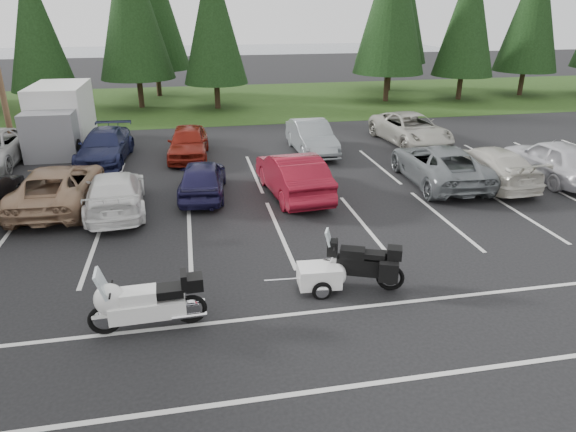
{
  "coord_description": "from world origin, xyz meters",
  "views": [
    {
      "loc": [
        -1.97,
        -13.06,
        6.43
      ],
      "look_at": [
        0.47,
        -0.5,
        1.14
      ],
      "focal_mm": 32.0,
      "sensor_mm": 36.0,
      "label": 1
    }
  ],
  "objects_px": {
    "car_near_3": "(115,192)",
    "car_near_7": "(486,165)",
    "car_near_4": "(202,178)",
    "adventure_motorcycle": "(359,260)",
    "car_far_4": "(411,129)",
    "cargo_trailer": "(319,278)",
    "car_near_5": "(293,175)",
    "touring_motorcycle": "(147,298)",
    "car_far_2": "(188,142)",
    "car_near_8": "(554,160)",
    "car_far_3": "(312,137)",
    "box_truck": "(58,119)",
    "car_near_2": "(58,186)",
    "car_far_1": "(105,146)",
    "car_near_6": "(439,164)"
  },
  "relations": [
    {
      "from": "car_near_7",
      "to": "car_far_2",
      "type": "distance_m",
      "value": 12.57
    },
    {
      "from": "car_near_2",
      "to": "car_near_3",
      "type": "distance_m",
      "value": 2.12
    },
    {
      "from": "car_near_7",
      "to": "car_near_8",
      "type": "xyz_separation_m",
      "value": [
        2.87,
        -0.05,
        0.09
      ]
    },
    {
      "from": "car_near_3",
      "to": "car_far_4",
      "type": "height_order",
      "value": "car_far_4"
    },
    {
      "from": "car_near_3",
      "to": "car_near_6",
      "type": "bearing_deg",
      "value": 178.89
    },
    {
      "from": "car_far_3",
      "to": "car_far_4",
      "type": "xyz_separation_m",
      "value": [
        5.21,
        0.72,
        -0.0
      ]
    },
    {
      "from": "car_near_4",
      "to": "car_far_2",
      "type": "distance_m",
      "value": 5.18
    },
    {
      "from": "car_near_7",
      "to": "adventure_motorcycle",
      "type": "distance_m",
      "value": 9.86
    },
    {
      "from": "car_near_8",
      "to": "car_far_2",
      "type": "bearing_deg",
      "value": -23.75
    },
    {
      "from": "car_far_1",
      "to": "car_far_4",
      "type": "height_order",
      "value": "car_far_4"
    },
    {
      "from": "car_near_3",
      "to": "car_near_2",
      "type": "bearing_deg",
      "value": -27.94
    },
    {
      "from": "box_truck",
      "to": "car_near_6",
      "type": "xyz_separation_m",
      "value": [
        15.35,
        -8.05,
        -0.71
      ]
    },
    {
      "from": "touring_motorcycle",
      "to": "car_near_2",
      "type": "bearing_deg",
      "value": 110.73
    },
    {
      "from": "car_near_5",
      "to": "car_near_6",
      "type": "bearing_deg",
      "value": 177.53
    },
    {
      "from": "car_near_8",
      "to": "car_near_7",
      "type": "bearing_deg",
      "value": -2.05
    },
    {
      "from": "car_far_1",
      "to": "cargo_trailer",
      "type": "bearing_deg",
      "value": -58.19
    },
    {
      "from": "car_near_3",
      "to": "touring_motorcycle",
      "type": "distance_m",
      "value": 7.29
    },
    {
      "from": "car_near_6",
      "to": "car_far_3",
      "type": "xyz_separation_m",
      "value": [
        -3.79,
        5.2,
        -0.01
      ]
    },
    {
      "from": "car_near_4",
      "to": "adventure_motorcycle",
      "type": "relative_size",
      "value": 1.62
    },
    {
      "from": "adventure_motorcycle",
      "to": "car_far_4",
      "type": "bearing_deg",
      "value": 83.85
    },
    {
      "from": "car_far_4",
      "to": "cargo_trailer",
      "type": "distance_m",
      "value": 15.2
    },
    {
      "from": "car_far_3",
      "to": "box_truck",
      "type": "bearing_deg",
      "value": 164.71
    },
    {
      "from": "car_near_4",
      "to": "car_far_1",
      "type": "relative_size",
      "value": 0.83
    },
    {
      "from": "car_near_3",
      "to": "car_far_3",
      "type": "distance_m",
      "value": 10.04
    },
    {
      "from": "touring_motorcycle",
      "to": "car_near_3",
      "type": "bearing_deg",
      "value": 99.11
    },
    {
      "from": "car_near_3",
      "to": "adventure_motorcycle",
      "type": "height_order",
      "value": "adventure_motorcycle"
    },
    {
      "from": "car_near_5",
      "to": "cargo_trailer",
      "type": "relative_size",
      "value": 3.24
    },
    {
      "from": "car_near_8",
      "to": "touring_motorcycle",
      "type": "bearing_deg",
      "value": 25.05
    },
    {
      "from": "car_near_4",
      "to": "touring_motorcycle",
      "type": "xyz_separation_m",
      "value": [
        -1.46,
        -8.09,
        0.08
      ]
    },
    {
      "from": "car_near_2",
      "to": "car_far_1",
      "type": "bearing_deg",
      "value": -96.68
    },
    {
      "from": "cargo_trailer",
      "to": "car_near_5",
      "type": "bearing_deg",
      "value": 87.24
    },
    {
      "from": "car_near_3",
      "to": "car_near_7",
      "type": "height_order",
      "value": "car_near_7"
    },
    {
      "from": "box_truck",
      "to": "car_near_8",
      "type": "height_order",
      "value": "box_truck"
    },
    {
      "from": "cargo_trailer",
      "to": "box_truck",
      "type": "bearing_deg",
      "value": 123.63
    },
    {
      "from": "adventure_motorcycle",
      "to": "box_truck",
      "type": "bearing_deg",
      "value": 145.05
    },
    {
      "from": "car_far_2",
      "to": "car_near_8",
      "type": "bearing_deg",
      "value": -18.53
    },
    {
      "from": "car_far_1",
      "to": "adventure_motorcycle",
      "type": "distance_m",
      "value": 14.6
    },
    {
      "from": "car_far_1",
      "to": "car_far_2",
      "type": "relative_size",
      "value": 1.13
    },
    {
      "from": "car_far_2",
      "to": "car_far_1",
      "type": "bearing_deg",
      "value": -177.81
    },
    {
      "from": "car_near_7",
      "to": "touring_motorcycle",
      "type": "height_order",
      "value": "touring_motorcycle"
    },
    {
      "from": "car_near_6",
      "to": "cargo_trailer",
      "type": "distance_m",
      "value": 9.6
    },
    {
      "from": "car_near_8",
      "to": "car_far_2",
      "type": "xyz_separation_m",
      "value": [
        -14.02,
        5.84,
        -0.09
      ]
    },
    {
      "from": "car_near_4",
      "to": "car_near_3",
      "type": "bearing_deg",
      "value": 23.96
    },
    {
      "from": "car_near_3",
      "to": "touring_motorcycle",
      "type": "height_order",
      "value": "touring_motorcycle"
    },
    {
      "from": "car_far_4",
      "to": "car_near_6",
      "type": "bearing_deg",
      "value": -109.12
    },
    {
      "from": "car_near_4",
      "to": "car_far_2",
      "type": "bearing_deg",
      "value": -79.42
    },
    {
      "from": "car_near_5",
      "to": "car_near_7",
      "type": "bearing_deg",
      "value": 173.58
    },
    {
      "from": "car_far_2",
      "to": "touring_motorcycle",
      "type": "xyz_separation_m",
      "value": [
        -1.04,
        -13.25,
        0.04
      ]
    },
    {
      "from": "car_near_6",
      "to": "car_far_1",
      "type": "height_order",
      "value": "car_near_6"
    },
    {
      "from": "car_near_8",
      "to": "car_far_1",
      "type": "relative_size",
      "value": 0.99
    }
  ]
}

